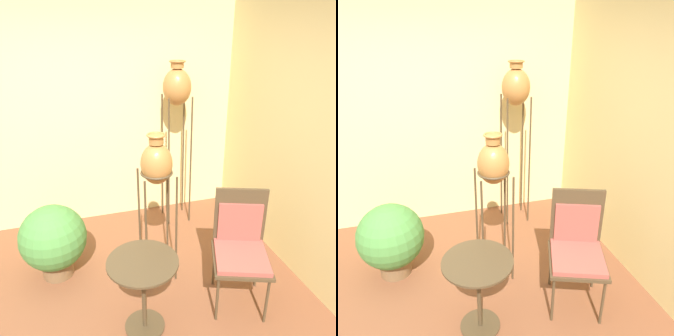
% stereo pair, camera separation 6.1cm
% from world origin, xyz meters
% --- Properties ---
extents(wall_back, '(7.83, 0.06, 2.70)m').
position_xyz_m(wall_back, '(0.00, 1.95, 1.35)').
color(wall_back, beige).
rests_on(wall_back, ground_plane).
extents(vase_stand_tall, '(0.32, 0.32, 1.98)m').
position_xyz_m(vase_stand_tall, '(1.10, 1.59, 1.65)').
color(vase_stand_tall, '#473823').
rests_on(vase_stand_tall, ground_plane).
extents(vase_stand_medium, '(0.31, 0.31, 1.48)m').
position_xyz_m(vase_stand_medium, '(0.59, 0.63, 1.18)').
color(vase_stand_medium, '#473823').
rests_on(vase_stand_medium, ground_plane).
extents(chair, '(0.62, 0.64, 1.03)m').
position_xyz_m(chair, '(1.21, 0.13, 0.58)').
color(chair, '#473823').
rests_on(chair, ground_plane).
extents(side_table, '(0.55, 0.55, 0.67)m').
position_xyz_m(side_table, '(0.31, 0.02, 0.50)').
color(side_table, '#473823').
rests_on(side_table, ground_plane).
extents(potted_plant, '(0.64, 0.64, 0.76)m').
position_xyz_m(potted_plant, '(-0.38, 0.90, 0.41)').
color(potted_plant, brown).
rests_on(potted_plant, ground_plane).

